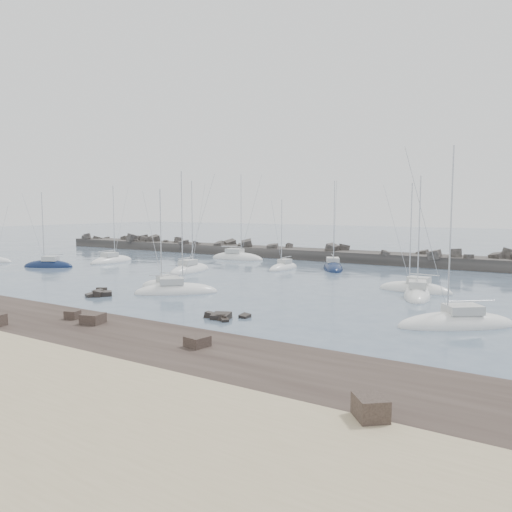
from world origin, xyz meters
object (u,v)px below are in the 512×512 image
Objects in this scene: sailboat_9 at (415,290)px; sailboat_10 at (417,295)px; sailboat_1 at (112,261)px; sailboat_6 at (283,268)px; sailboat_2 at (48,266)px; sailboat_5 at (165,288)px; sailboat_7 at (176,292)px; sailboat_3 at (190,271)px; sailboat_4 at (237,258)px; sailboat_11 at (457,325)px; sailboat_8 at (333,268)px.

sailboat_9 is 0.95× the size of sailboat_10.
sailboat_1 is 54.25m from sailboat_10.
sailboat_2 is at bearing -151.51° from sailboat_6.
sailboat_5 is 2.89m from sailboat_7.
sailboat_5 is at bearing -149.94° from sailboat_9.
sailboat_3 is 0.88× the size of sailboat_4.
sailboat_5 is at bearing -30.83° from sailboat_1.
sailboat_4 reaches higher than sailboat_11.
sailboat_6 is at bearing 156.41° from sailboat_9.
sailboat_5 is 28.22m from sailboat_10.
sailboat_3 is 18.78m from sailboat_7.
sailboat_1 is at bearing -162.43° from sailboat_8.
sailboat_7 is at bearing -145.04° from sailboat_9.
sailboat_6 is 0.75× the size of sailboat_11.
sailboat_4 is 36.81m from sailboat_7.
sailboat_2 is 0.97× the size of sailboat_9.
sailboat_3 is 1.15× the size of sailboat_5.
sailboat_5 is (31.01, -6.36, -0.00)m from sailboat_2.
sailboat_4 is 34.74m from sailboat_5.
sailboat_9 is 0.86× the size of sailboat_11.
sailboat_8 is at bearing 135.09° from sailboat_10.
sailboat_1 reaches higher than sailboat_5.
sailboat_10 is at bearing 4.69° from sailboat_2.
sailboat_10 is (23.87, -13.30, 0.01)m from sailboat_6.
sailboat_1 reaches higher than sailboat_10.
sailboat_8 is (36.63, 11.60, 0.00)m from sailboat_1.
sailboat_10 reaches higher than sailboat_9.
sailboat_2 is at bearing -125.63° from sailboat_4.
sailboat_2 is at bearing -175.31° from sailboat_10.
sailboat_5 is at bearing 178.60° from sailboat_11.
sailboat_8 is (6.55, 3.97, 0.01)m from sailboat_6.
sailboat_9 is at bearing 30.06° from sailboat_5.
sailboat_11 is (44.47, -33.28, -0.01)m from sailboat_4.
sailboat_5 is at bearing -69.30° from sailboat_4.
sailboat_3 is at bearing 174.74° from sailboat_10.
sailboat_9 is 16.85m from sailboat_11.
sailboat_5 is 32.20m from sailboat_11.
sailboat_6 is 39.20m from sailboat_11.
sailboat_8 is 1.10× the size of sailboat_9.
sailboat_3 is at bearing 120.06° from sailboat_5.
sailboat_7 is 29.55m from sailboat_11.
sailboat_1 is at bearing 163.79° from sailboat_11.
sailboat_3 and sailboat_7 have the same top height.
sailboat_3 reaches higher than sailboat_2.
sailboat_5 is at bearing -11.59° from sailboat_2.
sailboat_6 is at bearing 91.22° from sailboat_7.
sailboat_9 is (16.22, -13.91, 0.00)m from sailboat_8.
sailboat_6 is at bearing -148.79° from sailboat_8.
sailboat_11 is (29.54, 0.36, -0.00)m from sailboat_7.
sailboat_4 is 41.33m from sailboat_9.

